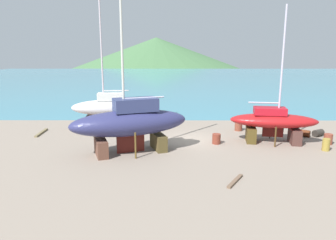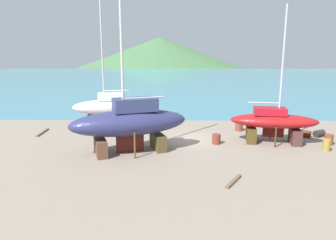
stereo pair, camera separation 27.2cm
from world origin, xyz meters
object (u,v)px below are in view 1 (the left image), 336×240
sailboat_small_center (108,108)px  sailboat_far_slipway (273,121)px  barrel_rust_near (304,133)px  barrel_rust_far (328,139)px  barrel_rust_mid (216,139)px  barrel_tipped_left (238,126)px  barrel_blue_faded (326,145)px  sailboat_large_starboard (131,122)px  worker (152,115)px  barrel_tipped_center (318,133)px

sailboat_small_center → sailboat_far_slipway: 14.44m
barrel_rust_near → barrel_rust_far: barrel_rust_far is taller
barrel_rust_mid → barrel_tipped_left: bearing=58.0°
sailboat_small_center → barrel_rust_near: size_ratio=14.24×
barrel_rust_near → barrel_blue_faded: 3.76m
sailboat_small_center → barrel_rust_mid: size_ratio=15.31×
barrel_rust_far → barrel_rust_mid: bearing=179.5°
sailboat_large_starboard → barrel_rust_near: sailboat_large_starboard is taller
sailboat_far_slipway → barrel_rust_far: size_ratio=12.72×
barrel_rust_mid → barrel_tipped_left: 4.90m
worker → barrel_tipped_center: (14.19, -4.41, -0.60)m
barrel_rust_mid → barrel_blue_faded: 7.80m
sailboat_far_slipway → barrel_rust_far: bearing=2.2°
barrel_blue_faded → worker: bearing=147.3°
barrel_tipped_left → barrel_tipped_center: bearing=-17.1°
worker → barrel_blue_faded: 15.38m
worker → sailboat_large_starboard: bearing=-91.7°
sailboat_far_slipway → worker: bearing=156.0°
sailboat_large_starboard → barrel_tipped_left: 11.04m
barrel_blue_faded → barrel_tipped_left: (-5.02, 5.83, 0.00)m
sailboat_far_slipway → barrel_rust_near: size_ratio=12.33×
sailboat_large_starboard → barrel_tipped_left: bearing=-165.3°
barrel_blue_faded → barrel_tipped_left: bearing=130.7°
sailboat_large_starboard → barrel_rust_near: 14.73m
barrel_blue_faded → barrel_tipped_left: 7.70m
worker → barrel_rust_near: (12.98, -4.56, -0.60)m
worker → barrel_rust_far: bearing=-20.9°
sailboat_far_slipway → barrel_blue_faded: bearing=-24.2°
sailboat_large_starboard → barrel_rust_far: bearing=167.4°
barrel_rust_far → sailboat_small_center: bearing=164.3°
worker → barrel_tipped_left: worker is taller
sailboat_small_center → sailboat_far_slipway: bearing=156.4°
sailboat_small_center → barrel_rust_near: bearing=165.2°
sailboat_far_slipway → barrel_tipped_left: size_ratio=11.68×
barrel_rust_near → barrel_rust_far: 2.33m
barrel_rust_far → sailboat_large_starboard: bearing=-172.2°
barrel_tipped_center → barrel_blue_faded: size_ratio=1.04×
barrel_rust_mid → barrel_tipped_center: 9.16m
worker → sailboat_far_slipway: bearing=-27.7°
sailboat_large_starboard → barrel_rust_far: 15.13m
sailboat_large_starboard → barrel_rust_near: size_ratio=15.88×
sailboat_small_center → sailboat_large_starboard: size_ratio=0.90×
barrel_blue_faded → barrel_rust_far: bearing=59.4°
sailboat_large_starboard → barrel_rust_far: size_ratio=16.38×
sailboat_far_slipway → barrel_tipped_center: bearing=31.0°
worker → barrel_tipped_left: 8.30m
sailboat_small_center → worker: size_ratio=6.93×
worker → barrel_tipped_center: 14.87m
sailboat_far_slipway → barrel_rust_mid: (-4.41, -0.39, -1.29)m
sailboat_small_center → barrel_tipped_left: sailboat_small_center is taller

